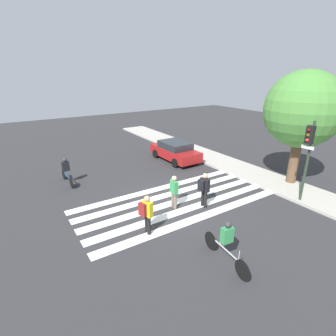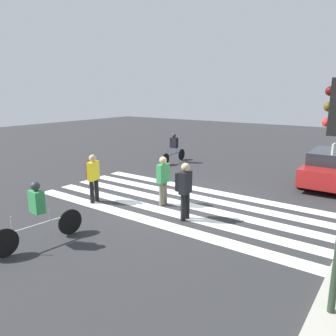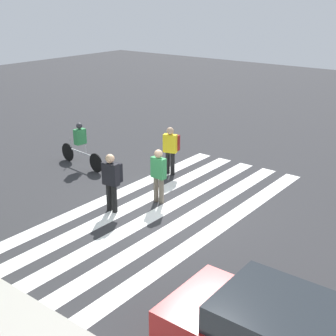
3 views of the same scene
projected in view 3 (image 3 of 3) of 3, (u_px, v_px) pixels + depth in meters
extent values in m
plane|color=#2D2D30|center=(162.00, 211.00, 13.55)|extent=(60.00, 60.00, 0.00)
cube|color=white|center=(216.00, 229.00, 12.49)|extent=(0.51, 10.00, 0.01)
cube|color=white|center=(188.00, 219.00, 13.02)|extent=(0.51, 10.00, 0.01)
cube|color=white|center=(162.00, 211.00, 13.55)|extent=(0.51, 10.00, 0.01)
cube|color=white|center=(138.00, 202.00, 14.08)|extent=(0.51, 10.00, 0.01)
cube|color=white|center=(116.00, 195.00, 14.61)|extent=(0.51, 10.00, 0.01)
cylinder|color=black|center=(114.00, 199.00, 13.33)|extent=(0.15, 0.15, 0.82)
cylinder|color=black|center=(109.00, 197.00, 13.45)|extent=(0.15, 0.15, 0.82)
cube|color=black|center=(111.00, 174.00, 13.13)|extent=(0.50, 0.27, 0.65)
sphere|color=tan|center=(110.00, 159.00, 12.98)|extent=(0.26, 0.26, 0.26)
cube|color=black|center=(116.00, 172.00, 13.26)|extent=(0.38, 0.21, 0.55)
cylinder|color=black|center=(173.00, 164.00, 16.14)|extent=(0.15, 0.15, 0.80)
cylinder|color=black|center=(168.00, 162.00, 16.26)|extent=(0.15, 0.15, 0.80)
cube|color=yellow|center=(170.00, 143.00, 15.95)|extent=(0.51, 0.33, 0.63)
sphere|color=tan|center=(170.00, 131.00, 15.79)|extent=(0.25, 0.25, 0.25)
cube|color=maroon|center=(175.00, 142.00, 16.05)|extent=(0.38, 0.25, 0.53)
cylinder|color=#6B6051|center=(161.00, 191.00, 13.92)|extent=(0.15, 0.15, 0.79)
cylinder|color=#6B6051|center=(156.00, 189.00, 14.04)|extent=(0.15, 0.15, 0.79)
cube|color=#338C4C|center=(159.00, 168.00, 13.73)|extent=(0.47, 0.23, 0.63)
sphere|color=tan|center=(158.00, 154.00, 13.58)|extent=(0.25, 0.25, 0.25)
cylinder|color=black|center=(68.00, 152.00, 17.50)|extent=(0.69, 0.11, 0.69)
cylinder|color=black|center=(96.00, 163.00, 16.38)|extent=(0.69, 0.11, 0.69)
cube|color=#B2B2B7|center=(81.00, 152.00, 16.87)|extent=(1.45, 0.19, 0.04)
cylinder|color=#B2B2B7|center=(86.00, 150.00, 16.62)|extent=(0.03, 0.03, 0.32)
cylinder|color=#B2B2B7|center=(70.00, 143.00, 17.22)|extent=(0.03, 0.03, 0.40)
cube|color=#338C4C|center=(80.00, 137.00, 16.67)|extent=(0.28, 0.42, 0.55)
sphere|color=#333338|center=(79.00, 126.00, 16.53)|extent=(0.22, 0.22, 0.22)
cube|color=#23282D|center=(292.00, 321.00, 7.17)|extent=(2.34, 1.69, 0.48)
cylinder|color=black|center=(242.00, 306.00, 8.88)|extent=(0.64, 0.21, 0.64)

